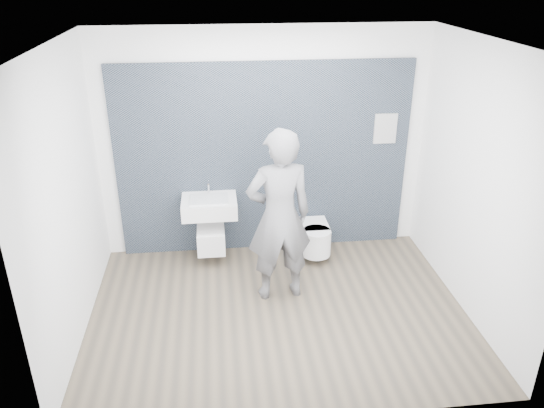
{
  "coord_description": "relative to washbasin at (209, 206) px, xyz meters",
  "views": [
    {
      "loc": [
        -0.59,
        -4.66,
        3.44
      ],
      "look_at": [
        0.0,
        0.6,
        1.0
      ],
      "focal_mm": 35.0,
      "sensor_mm": 36.0,
      "label": 1
    }
  ],
  "objects": [
    {
      "name": "washbasin",
      "position": [
        0.0,
        0.0,
        0.0
      ],
      "size": [
        0.66,
        0.49,
        0.49
      ],
      "color": "white",
      "rests_on": "ground"
    },
    {
      "name": "tile_wall",
      "position": [
        0.7,
        0.28,
        -0.74
      ],
      "size": [
        3.6,
        0.06,
        2.4
      ],
      "primitive_type": "cube",
      "color": "black",
      "rests_on": "ground"
    },
    {
      "name": "toilet_square",
      "position": [
        0.0,
        0.01,
        -0.42
      ],
      "size": [
        0.34,
        0.49,
        0.65
      ],
      "color": "white",
      "rests_on": "ground"
    },
    {
      "name": "toilet_rounded",
      "position": [
        1.3,
        -0.07,
        -0.48
      ],
      "size": [
        0.37,
        0.62,
        0.34
      ],
      "color": "white",
      "rests_on": "ground"
    },
    {
      "name": "info_placard",
      "position": [
        2.19,
        0.23,
        -0.74
      ],
      "size": [
        0.28,
        0.03,
        0.37
      ],
      "primitive_type": "cube",
      "color": "white",
      "rests_on": "ground"
    },
    {
      "name": "room_shell",
      "position": [
        0.7,
        -1.19,
        1.0
      ],
      "size": [
        4.0,
        4.0,
        4.0
      ],
      "color": "white",
      "rests_on": "ground"
    },
    {
      "name": "visitor",
      "position": [
        0.74,
        -0.86,
        0.23
      ],
      "size": [
        0.76,
        0.55,
        1.95
      ],
      "primitive_type": "imported",
      "rotation": [
        0.0,
        0.0,
        3.27
      ],
      "color": "slate",
      "rests_on": "ground"
    },
    {
      "name": "ground",
      "position": [
        0.7,
        -1.19,
        -0.74
      ],
      "size": [
        4.0,
        4.0,
        0.0
      ],
      "primitive_type": "plane",
      "color": "brown",
      "rests_on": "ground"
    }
  ]
}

